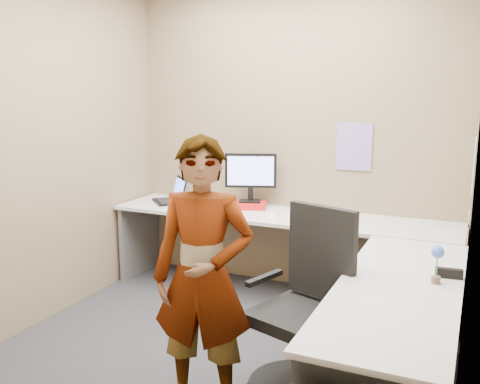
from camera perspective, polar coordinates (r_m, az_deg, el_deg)
The scene contains 20 objects.
ground at distance 3.97m, azimuth -1.04°, elevation -15.74°, with size 3.00×3.00×0.00m, color #26262B.
wall_back at distance 4.77m, azimuth 5.64°, elevation 5.73°, with size 3.00×3.00×0.00m, color #756148.
wall_right at distance 3.23m, azimuth 23.71°, elevation 2.27°, with size 2.70×2.70×0.00m, color #756148.
wall_left at distance 4.42m, azimuth -19.01°, elevation 4.76°, with size 2.70×2.70×0.00m, color #756148.
desk at distance 3.94m, azimuth 7.17°, elevation -6.81°, with size 2.98×2.58×0.73m.
paper_ream at distance 4.78m, azimuth 1.04°, elevation -1.40°, with size 0.29×0.21×0.06m, color red.
monitor at distance 4.74m, azimuth 1.14°, elevation 2.00°, with size 0.44×0.21×0.43m.
laptop at distance 5.06m, azimuth -7.17°, elevation -0.41°, with size 0.42×0.42×0.23m.
trackball_mouse at distance 4.53m, azimuth -0.97°, elevation -2.14°, with size 0.12×0.08×0.07m.
origami at distance 4.42m, azimuth 3.48°, elevation -2.43°, with size 0.10×0.10×0.06m, color white.
stapler at distance 3.29m, azimuth 21.39°, elevation -8.07°, with size 0.15×0.04×0.06m, color black.
flower at distance 3.14m, azimuth 20.30°, elevation -6.67°, with size 0.07×0.07×0.22m.
calendar_purple at distance 4.62m, azimuth 12.07°, elevation 4.74°, with size 0.30×0.01×0.40m, color #846BB7.
calendar_white at distance 4.14m, azimuth 23.68°, elevation 2.62°, with size 0.01×0.28×0.38m, color white.
sticky_note_a at distance 3.84m, azimuth 23.24°, elevation -2.49°, with size 0.01×0.07×0.07m, color #F2E059.
sticky_note_b at distance 3.92m, azimuth 23.11°, elevation -4.18°, with size 0.01×0.07×0.07m, color pink.
sticky_note_c at distance 3.81m, azimuth 23.04°, elevation -4.91°, with size 0.01×0.07×0.07m, color pink.
sticky_note_d at distance 4.00m, azimuth 23.26°, elevation -2.44°, with size 0.01×0.07×0.07m, color #F2E059.
office_chair at distance 3.26m, azimuth 6.89°, elevation -13.41°, with size 0.63×0.61×1.09m.
person at distance 2.96m, azimuth -3.96°, elevation -9.03°, with size 0.57×0.37×1.55m, color #999399.
Camera 1 is at (1.52, -3.20, 1.80)m, focal length 40.00 mm.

